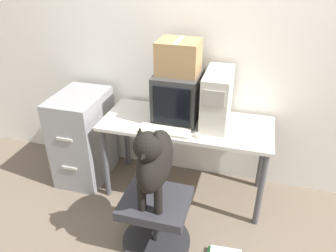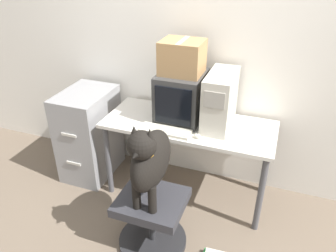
{
  "view_description": "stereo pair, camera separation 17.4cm",
  "coord_description": "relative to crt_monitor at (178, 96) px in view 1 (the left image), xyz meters",
  "views": [
    {
      "loc": [
        0.5,
        -2.07,
        2.06
      ],
      "look_at": [
        -0.08,
        0.01,
        0.84
      ],
      "focal_mm": 35.0,
      "sensor_mm": 36.0,
      "label": 1
    },
    {
      "loc": [
        0.67,
        -2.02,
        2.06
      ],
      "look_at": [
        -0.08,
        0.01,
        0.84
      ],
      "focal_mm": 35.0,
      "sensor_mm": 36.0,
      "label": 2
    }
  ],
  "objects": [
    {
      "name": "dog",
      "position": [
        0.03,
        -0.75,
        -0.14
      ],
      "size": [
        0.21,
        0.52,
        0.65
      ],
      "color": "black",
      "rests_on": "office_chair"
    },
    {
      "name": "pc_tower",
      "position": [
        0.33,
        -0.02,
        0.02
      ],
      "size": [
        0.21,
        0.47,
        0.45
      ],
      "color": "beige",
      "rests_on": "desk"
    },
    {
      "name": "desk",
      "position": [
        0.1,
        -0.07,
        -0.3
      ],
      "size": [
        1.43,
        0.6,
        0.73
      ],
      "color": "silver",
      "rests_on": "ground_plane"
    },
    {
      "name": "cardboard_box",
      "position": [
        0.0,
        0.0,
        0.33
      ],
      "size": [
        0.33,
        0.28,
        0.27
      ],
      "color": "#A87F51",
      "rests_on": "crt_monitor"
    },
    {
      "name": "computer_mouse",
      "position": [
        0.22,
        -0.28,
        -0.18
      ],
      "size": [
        0.06,
        0.04,
        0.04
      ],
      "color": "beige",
      "rests_on": "desk"
    },
    {
      "name": "keyboard",
      "position": [
        -0.04,
        -0.28,
        -0.19
      ],
      "size": [
        0.42,
        0.14,
        0.03
      ],
      "color": "beige",
      "rests_on": "desk"
    },
    {
      "name": "wall_back",
      "position": [
        0.1,
        0.29,
        0.36
      ],
      "size": [
        8.0,
        0.05,
        2.6
      ],
      "color": "white",
      "rests_on": "ground_plane"
    },
    {
      "name": "filing_cabinet",
      "position": [
        -0.9,
        -0.09,
        -0.5
      ],
      "size": [
        0.42,
        0.6,
        0.87
      ],
      "color": "gray",
      "rests_on": "ground_plane"
    },
    {
      "name": "ground_plane",
      "position": [
        0.1,
        -0.37,
        -0.94
      ],
      "size": [
        12.0,
        12.0,
        0.0
      ],
      "primitive_type": "plane",
      "color": "#6B5B4C"
    },
    {
      "name": "crt_monitor",
      "position": [
        0.0,
        0.0,
        0.0
      ],
      "size": [
        0.37,
        0.43,
        0.4
      ],
      "color": "#383838",
      "rests_on": "desk"
    },
    {
      "name": "office_chair",
      "position": [
        0.03,
        -0.74,
        -0.69
      ],
      "size": [
        0.53,
        0.53,
        0.45
      ],
      "color": "#262628",
      "rests_on": "ground_plane"
    }
  ]
}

